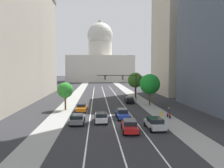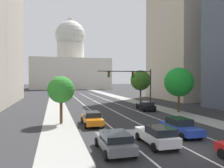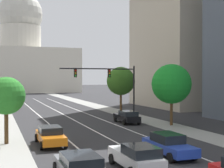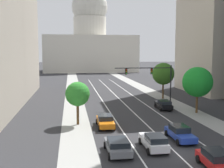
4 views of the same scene
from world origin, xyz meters
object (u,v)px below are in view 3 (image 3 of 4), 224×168
object	(u,v)px
capitol_building	(21,57)
car_white	(136,157)
street_tree_mid_right	(121,81)
car_blue	(169,144)
car_gray	(80,166)
traffic_signal_mast	(111,80)
car_black	(127,117)
street_tree_near_right	(171,84)
street_tree_near_left	(6,96)
car_orange	(50,135)

from	to	relation	value
capitol_building	car_white	bearing A→B (deg)	-90.90
capitol_building	street_tree_mid_right	world-z (taller)	capitol_building
car_blue	car_gray	world-z (taller)	car_blue
car_white	traffic_signal_mast	size ratio (longest dim) A/B	0.47
car_blue	car_white	xyz separation A→B (m)	(-3.46, -2.44, 0.02)
car_black	street_tree_near_right	distance (m)	6.39
car_gray	traffic_signal_mast	distance (m)	23.62
street_tree_near_left	street_tree_mid_right	bearing A→B (deg)	46.55
car_orange	car_gray	world-z (taller)	car_orange
car_white	street_tree_near_left	distance (m)	12.65
car_blue	car_orange	xyz separation A→B (m)	(-6.92, 6.23, -0.01)
car_blue	street_tree_mid_right	xyz separation A→B (m)	(6.63, 25.57, 4.05)
street_tree_near_left	car_white	bearing A→B (deg)	-57.08
car_gray	street_tree_near_left	distance (m)	11.80
car_white	street_tree_mid_right	bearing A→B (deg)	-19.84
street_tree_near_left	car_gray	bearing A→B (deg)	-73.63
street_tree_near_right	car_blue	bearing A→B (deg)	-121.14
car_blue	traffic_signal_mast	bearing A→B (deg)	-8.09
capitol_building	car_white	distance (m)	111.20
car_gray	street_tree_near_left	bearing A→B (deg)	16.22
car_white	street_tree_mid_right	xyz separation A→B (m)	(10.09, 28.01, 4.03)
street_tree_near_right	street_tree_mid_right	xyz separation A→B (m)	(-0.82, 13.24, 0.22)
car_white	street_tree_mid_right	distance (m)	30.04
capitol_building	traffic_signal_mast	bearing A→B (deg)	-87.34
car_blue	street_tree_mid_right	distance (m)	26.72
car_black	street_tree_near_left	size ratio (longest dim) A/B	0.86
car_gray	traffic_signal_mast	xyz separation A→B (m)	(9.37, 21.26, 4.26)
car_gray	street_tree_mid_right	world-z (taller)	street_tree_mid_right
car_white	street_tree_near_right	world-z (taller)	street_tree_near_right
car_blue	car_gray	xyz separation A→B (m)	(-6.92, -3.07, -0.02)
car_orange	car_white	world-z (taller)	car_white
capitol_building	car_orange	world-z (taller)	capitol_building
traffic_signal_mast	street_tree_near_left	xyz separation A→B (m)	(-12.58, -10.32, -1.19)
car_gray	street_tree_near_right	distance (m)	21.41
car_gray	street_tree_mid_right	distance (m)	31.94
car_white	car_black	bearing A→B (deg)	-21.07
car_gray	car_orange	bearing A→B (deg)	-0.15
car_orange	traffic_signal_mast	distance (m)	15.78
traffic_signal_mast	capitol_building	bearing A→B (deg)	92.66
car_black	traffic_signal_mast	bearing A→B (deg)	22.31
car_blue	car_orange	world-z (taller)	car_blue
capitol_building	car_black	xyz separation A→B (m)	(5.19, -92.49, -12.64)
car_orange	street_tree_mid_right	distance (m)	23.96
street_tree_near_left	street_tree_mid_right	size ratio (longest dim) A/B	0.77
car_black	car_gray	bearing A→B (deg)	152.18
car_black	car_orange	bearing A→B (deg)	133.24
car_gray	car_black	bearing A→B (deg)	-29.31
street_tree_mid_right	car_white	bearing A→B (deg)	-109.82
street_tree_near_right	car_white	bearing A→B (deg)	-126.46
capitol_building	street_tree_near_right	distance (m)	96.55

